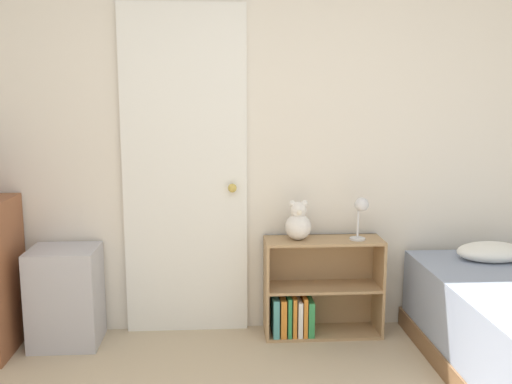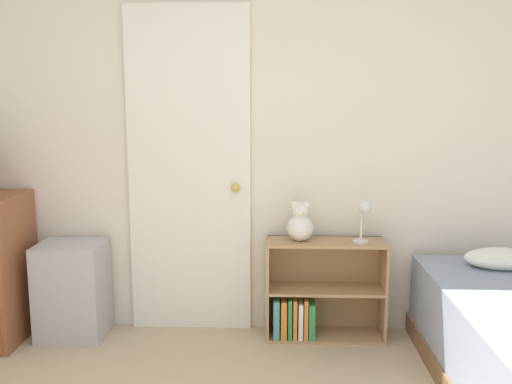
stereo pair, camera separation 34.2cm
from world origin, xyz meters
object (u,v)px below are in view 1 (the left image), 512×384
(bookshelf, at_px, (312,295))
(teddy_bear, at_px, (298,223))
(desk_lamp, at_px, (361,210))
(storage_bin, at_px, (66,296))

(bookshelf, bearing_deg, teddy_bear, -175.24)
(teddy_bear, bearing_deg, bookshelf, 4.76)
(desk_lamp, bearing_deg, teddy_bear, 174.62)
(storage_bin, xyz_separation_m, desk_lamp, (1.83, 0.01, 0.52))
(bookshelf, distance_m, desk_lamp, 0.64)
(storage_bin, height_order, bookshelf, bookshelf)
(storage_bin, relative_size, desk_lamp, 2.24)
(bookshelf, relative_size, teddy_bear, 2.96)
(teddy_bear, bearing_deg, desk_lamp, -5.38)
(storage_bin, bearing_deg, teddy_bear, 1.76)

